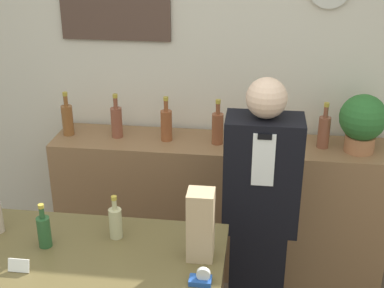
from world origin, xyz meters
TOP-DOWN VIEW (x-y plane):
  - back_wall at (-0.01, 2.00)m, footprint 5.20×0.09m
  - back_shelf at (0.14, 1.73)m, footprint 2.19×0.42m
  - shopkeeper at (0.41, 1.10)m, footprint 0.40×0.25m
  - potted_plant at (1.01, 1.71)m, footprint 0.29×0.29m
  - paper_bag at (0.16, 0.46)m, footprint 0.11×0.11m
  - tape_dispenser at (0.18, 0.28)m, footprint 0.09×0.06m
  - price_card_right at (-0.57, 0.26)m, footprint 0.09×0.02m
  - counter_bottle_1 at (-0.53, 0.45)m, footprint 0.06×0.06m
  - counter_bottle_2 at (-0.24, 0.56)m, footprint 0.06×0.06m
  - shelf_bottle_0 at (-0.88, 1.73)m, footprint 0.07×0.07m
  - shelf_bottle_1 at (-0.55, 1.74)m, footprint 0.07×0.07m
  - shelf_bottle_2 at (-0.21, 1.72)m, footprint 0.07×0.07m
  - shelf_bottle_3 at (0.12, 1.71)m, footprint 0.07×0.07m
  - shelf_bottle_4 at (0.46, 1.74)m, footprint 0.07×0.07m
  - shelf_bottle_5 at (0.79, 1.74)m, footprint 0.07×0.07m

SIDE VIEW (x-z plane):
  - back_shelf at x=0.14m, z-range 0.00..0.95m
  - shopkeeper at x=0.41m, z-range 0.00..1.59m
  - tape_dispenser at x=0.18m, z-range 0.96..1.03m
  - price_card_right at x=-0.57m, z-range 0.97..1.03m
  - counter_bottle_1 at x=-0.53m, z-range 0.94..1.15m
  - counter_bottle_2 at x=-0.24m, z-range 0.94..1.15m
  - shelf_bottle_0 at x=-0.88m, z-range 0.92..1.21m
  - shelf_bottle_1 at x=-0.55m, z-range 0.92..1.21m
  - shelf_bottle_2 at x=-0.21m, z-range 0.92..1.21m
  - shelf_bottle_3 at x=0.12m, z-range 0.92..1.21m
  - shelf_bottle_4 at x=0.46m, z-range 0.92..1.21m
  - shelf_bottle_5 at x=0.79m, z-range 0.92..1.21m
  - paper_bag at x=0.16m, z-range 0.97..1.29m
  - potted_plant at x=1.01m, z-range 0.97..1.34m
  - back_wall at x=-0.01m, z-range 0.01..2.71m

